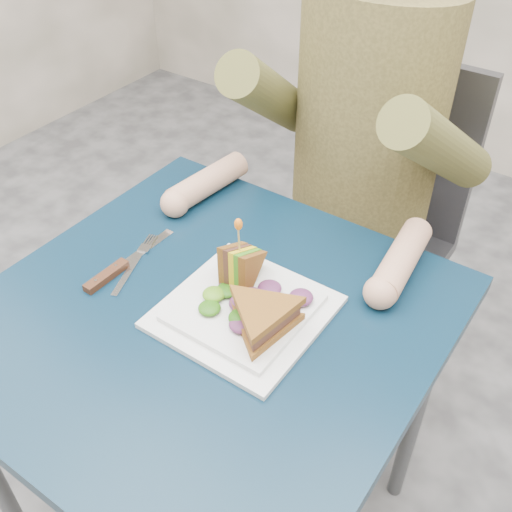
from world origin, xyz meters
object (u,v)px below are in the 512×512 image
Objects in this scene: chair at (371,212)px; sandwich_upright at (239,267)px; diner at (369,94)px; fork at (134,265)px; knife at (115,270)px; table at (208,345)px; sandwich_flat at (263,317)px; plate at (244,310)px.

chair is 0.65m from sandwich_upright.
diner is at bearing -90.00° from chair.
fork is 0.79× the size of knife.
table is 3.63× the size of sandwich_flat.
diner reaches higher than table.
chair reaches higher than sandwich_upright.
plate is 1.26× the size of sandwich_flat.
knife is (-0.22, -0.10, -0.05)m from sandwich_upright.
sandwich_flat is at bearing 6.44° from table.
fork is (-0.19, -0.55, -0.18)m from diner.
table is 0.69m from chair.
diner is 0.64m from knife.
table is 1.01× the size of diner.
plate is at bearing -84.08° from diner.
sandwich_flat is 0.32m from knife.
table is 0.21m from fork.
fork is at bearing -105.83° from chair.
knife is (-0.20, -0.58, -0.18)m from diner.
sandwich_flat is (0.05, -0.03, 0.04)m from plate.
table is 0.11m from plate.
chair is 0.71m from fork.
sandwich_flat is at bearing -35.97° from sandwich_upright.
fork is at bearing 173.89° from table.
diner is at bearing 95.92° from plate.
plate is 2.10× the size of sandwich_upright.
diner is at bearing 90.00° from table.
sandwich_upright reaches higher than fork.
plate is at bearing -85.11° from chair.
plate is 1.17× the size of knife.
chair reaches higher than table.
diner is 3.60× the size of sandwich_flat.
table is 0.63m from diner.
fork is at bearing 65.33° from knife.
table is at bearing -173.56° from sandwich_flat.
table is at bearing -6.11° from fork.
table is 6.06× the size of sandwich_upright.
chair is 1.25× the size of diner.
plate is at bearing 34.24° from table.
chair is at bearing 90.00° from table.
table is at bearing 3.74° from knife.
knife is at bearing -176.26° from table.
plate is (0.05, -0.64, 0.20)m from chair.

